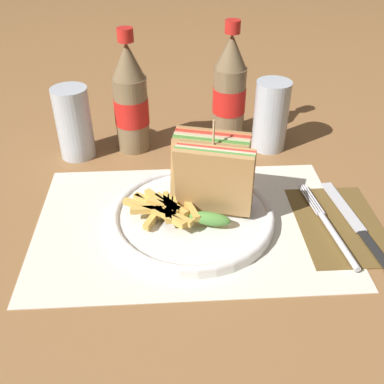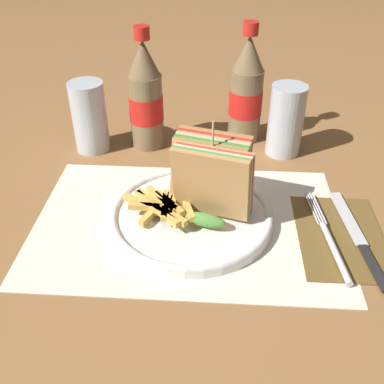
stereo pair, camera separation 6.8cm
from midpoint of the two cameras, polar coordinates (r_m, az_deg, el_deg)
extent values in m
plane|color=olive|center=(0.67, -2.21, -5.02)|extent=(4.00, 4.00, 0.00)
cube|color=silver|center=(0.68, -3.13, -4.04)|extent=(0.46, 0.31, 0.00)
cylinder|color=white|center=(0.68, -2.75, -3.34)|extent=(0.25, 0.25, 0.01)
torus|color=white|center=(0.68, -2.77, -2.88)|extent=(0.25, 0.25, 0.01)
cube|color=tan|center=(0.63, -0.38, 0.88)|extent=(0.11, 0.05, 0.11)
cube|color=#518E3D|center=(0.63, -0.24, 1.15)|extent=(0.11, 0.05, 0.11)
cube|color=beige|center=(0.64, -0.10, 1.42)|extent=(0.11, 0.05, 0.11)
cube|color=red|center=(0.65, 0.04, 1.68)|extent=(0.11, 0.05, 0.11)
cube|color=tan|center=(0.65, 0.17, 1.94)|extent=(0.11, 0.05, 0.11)
ellipsoid|color=#518E3D|center=(0.64, -0.74, -3.53)|extent=(0.06, 0.04, 0.02)
cube|color=tan|center=(0.65, -0.93, 1.67)|extent=(0.11, 0.05, 0.11)
cube|color=#518E3D|center=(0.65, -0.79, 2.11)|extent=(0.11, 0.05, 0.11)
cube|color=beige|center=(0.66, -0.65, 2.54)|extent=(0.11, 0.05, 0.11)
cube|color=red|center=(0.67, -0.51, 2.96)|extent=(0.11, 0.05, 0.11)
cube|color=tan|center=(0.67, -0.37, 3.38)|extent=(0.11, 0.05, 0.11)
ellipsoid|color=#518E3D|center=(0.67, -0.91, -1.33)|extent=(0.06, 0.04, 0.02)
cylinder|color=tan|center=(0.64, -0.38, 3.28)|extent=(0.00, 0.00, 0.14)
cube|color=gold|center=(0.68, -8.51, -1.87)|extent=(0.05, 0.06, 0.01)
cube|color=gold|center=(0.67, -6.32, -2.45)|extent=(0.04, 0.06, 0.01)
cube|color=gold|center=(0.67, -4.92, -2.23)|extent=(0.05, 0.04, 0.01)
cube|color=gold|center=(0.66, -7.45, -2.79)|extent=(0.04, 0.07, 0.01)
cube|color=gold|center=(0.69, -7.78, -1.37)|extent=(0.06, 0.04, 0.01)
cube|color=gold|center=(0.66, -8.92, -2.06)|extent=(0.07, 0.04, 0.01)
cube|color=gold|center=(0.64, -5.25, -3.22)|extent=(0.05, 0.04, 0.01)
cube|color=gold|center=(0.66, -3.35, -1.85)|extent=(0.03, 0.07, 0.01)
cube|color=gold|center=(0.66, -6.10, -2.04)|extent=(0.01, 0.07, 0.01)
cube|color=gold|center=(0.67, -6.74, -1.38)|extent=(0.05, 0.06, 0.01)
cube|color=gold|center=(0.66, -5.19, -1.80)|extent=(0.01, 0.05, 0.01)
cube|color=gold|center=(0.64, -5.92, -3.32)|extent=(0.05, 0.05, 0.01)
cube|color=gold|center=(0.66, -5.58, -1.74)|extent=(0.05, 0.06, 0.01)
cube|color=gold|center=(0.66, -6.53, -1.82)|extent=(0.05, 0.04, 0.01)
cube|color=gold|center=(0.66, -8.73, -2.38)|extent=(0.05, 0.01, 0.01)
cube|color=gold|center=(0.66, -5.82, -2.07)|extent=(0.01, 0.06, 0.01)
ellipsoid|color=maroon|center=(0.69, -4.90, -0.88)|extent=(0.03, 0.03, 0.01)
cube|color=brown|center=(0.70, 15.69, -4.20)|extent=(0.12, 0.19, 0.00)
cylinder|color=silver|center=(0.66, 15.32, -6.01)|extent=(0.02, 0.12, 0.01)
cylinder|color=silver|center=(0.73, 11.92, -1.03)|extent=(0.01, 0.08, 0.00)
cylinder|color=silver|center=(0.73, 12.21, -1.00)|extent=(0.01, 0.08, 0.00)
cylinder|color=silver|center=(0.73, 12.51, -0.97)|extent=(0.01, 0.08, 0.00)
cylinder|color=silver|center=(0.73, 12.80, -0.93)|extent=(0.01, 0.08, 0.00)
cube|color=black|center=(0.66, 19.68, -7.24)|extent=(0.02, 0.09, 0.00)
cube|color=silver|center=(0.73, 16.08, -1.79)|extent=(0.03, 0.13, 0.00)
cylinder|color=#7A6647|center=(0.85, -9.94, 9.65)|extent=(0.06, 0.06, 0.14)
cylinder|color=red|center=(0.85, -9.99, 10.07)|extent=(0.06, 0.06, 0.05)
cone|color=#7A6647|center=(0.81, -10.68, 16.09)|extent=(0.06, 0.06, 0.06)
cylinder|color=red|center=(0.80, -11.03, 18.97)|extent=(0.03, 0.03, 0.02)
cylinder|color=#7A6647|center=(0.88, 2.48, 11.16)|extent=(0.06, 0.06, 0.14)
cylinder|color=red|center=(0.88, 2.50, 11.57)|extent=(0.06, 0.06, 0.05)
cone|color=#7A6647|center=(0.85, 2.66, 17.42)|extent=(0.06, 0.06, 0.06)
cylinder|color=red|center=(0.84, 2.75, 20.21)|extent=(0.03, 0.03, 0.02)
cylinder|color=silver|center=(0.85, 7.74, 9.52)|extent=(0.06, 0.06, 0.13)
cylinder|color=black|center=(0.87, 7.52, 6.98)|extent=(0.06, 0.06, 0.05)
cylinder|color=silver|center=(0.85, -17.01, 8.32)|extent=(0.06, 0.06, 0.13)
cylinder|color=black|center=(0.87, -16.53, 5.82)|extent=(0.06, 0.06, 0.05)
camera|label=1|loc=(0.03, -92.86, -2.03)|focal=42.00mm
camera|label=2|loc=(0.03, 87.14, 2.03)|focal=42.00mm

